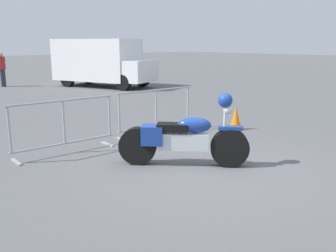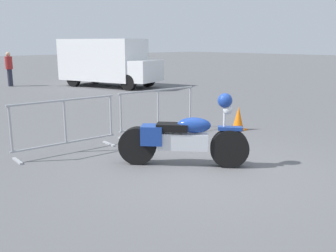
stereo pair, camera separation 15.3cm
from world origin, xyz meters
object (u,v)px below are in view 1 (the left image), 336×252
at_px(crowd_barrier_far, 156,111).
at_px(delivery_van, 101,61).
at_px(pedestrian, 2,68).
at_px(crowd_barrier_near, 64,126).
at_px(motorcycle, 183,138).
at_px(traffic_cone, 236,118).

height_order(crowd_barrier_far, delivery_van, delivery_van).
bearing_deg(pedestrian, crowd_barrier_near, 6.19).
bearing_deg(motorcycle, traffic_cone, 67.69).
height_order(delivery_van, traffic_cone, delivery_van).
xyz_separation_m(delivery_van, pedestrian, (-3.61, 3.26, -0.32)).
bearing_deg(traffic_cone, crowd_barrier_near, 166.07).
xyz_separation_m(crowd_barrier_near, pedestrian, (3.25, 12.55, 0.37)).
distance_m(motorcycle, delivery_van, 12.75).
relative_size(delivery_van, pedestrian, 3.17).
distance_m(crowd_barrier_far, pedestrian, 12.58).
bearing_deg(traffic_cone, crowd_barrier_far, 149.70).
xyz_separation_m(crowd_barrier_far, delivery_van, (4.48, 9.29, 0.69)).
relative_size(motorcycle, traffic_cone, 3.09).
height_order(motorcycle, pedestrian, pedestrian).
height_order(motorcycle, traffic_cone, motorcycle).
distance_m(motorcycle, crowd_barrier_far, 2.42).
distance_m(delivery_van, traffic_cone, 10.71).
bearing_deg(pedestrian, delivery_van, 68.57).
bearing_deg(delivery_van, traffic_cone, -34.77).
distance_m(crowd_barrier_near, traffic_cone, 4.26).
xyz_separation_m(motorcycle, pedestrian, (2.06, 14.66, 0.42)).
height_order(crowd_barrier_near, delivery_van, delivery_van).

